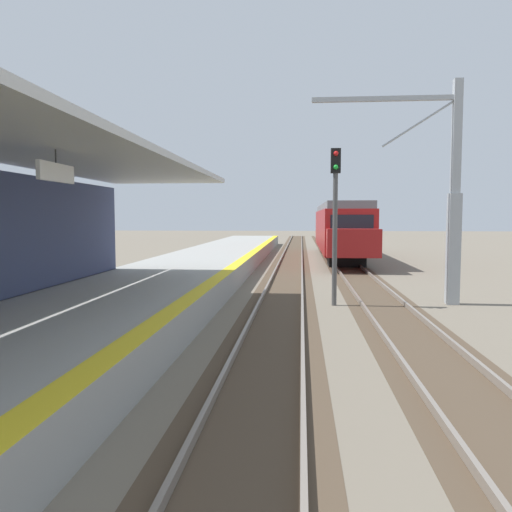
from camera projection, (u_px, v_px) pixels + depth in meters
The scene contains 6 objects.
station_platform at pixel (147, 293), 16.81m from camera, with size 5.00×80.00×0.91m.
track_pair_nearest_platform at pixel (284, 290), 20.42m from camera, with size 2.34×120.00×0.16m.
track_pair_middle at pixel (370, 291), 20.12m from camera, with size 2.34×120.00×0.16m.
approaching_train at pixel (340, 228), 36.20m from camera, with size 2.93×19.60×4.76m.
rail_signal_post at pixel (335, 210), 16.82m from camera, with size 0.32×0.34×5.20m.
catenary_pylon_far_side at pixel (446, 198), 17.07m from camera, with size 5.00×0.40×7.50m.
Camera 1 is at (2.58, -0.28, 2.95)m, focal length 35.74 mm.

